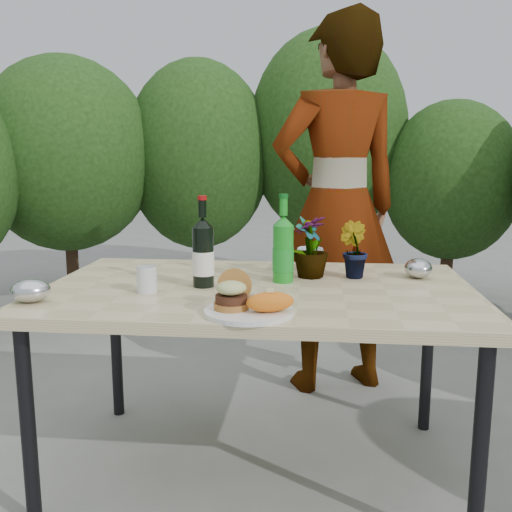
# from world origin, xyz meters

# --- Properties ---
(ground) EXTENTS (80.00, 80.00, 0.00)m
(ground) POSITION_xyz_m (0.00, 0.00, 0.00)
(ground) COLOR slate
(ground) RESTS_ON ground
(patio_table) EXTENTS (1.60, 1.00, 0.75)m
(patio_table) POSITION_xyz_m (0.00, 0.00, 0.69)
(patio_table) COLOR #D2BD8C
(patio_table) RESTS_ON ground
(shrub_hedge) EXTENTS (6.79, 5.10, 2.29)m
(shrub_hedge) POSITION_xyz_m (0.01, 1.74, 1.15)
(shrub_hedge) COLOR #382316
(shrub_hedge) RESTS_ON ground
(dinner_plate) EXTENTS (0.28, 0.28, 0.01)m
(dinner_plate) POSITION_xyz_m (0.01, -0.37, 0.76)
(dinner_plate) COLOR white
(dinner_plate) RESTS_ON patio_table
(burger_stack) EXTENTS (0.11, 0.16, 0.11)m
(burger_stack) POSITION_xyz_m (-0.05, -0.36, 0.81)
(burger_stack) COLOR #B7722D
(burger_stack) RESTS_ON dinner_plate
(sweet_potato) EXTENTS (0.17, 0.12, 0.06)m
(sweet_potato) POSITION_xyz_m (0.08, -0.39, 0.80)
(sweet_potato) COLOR orange
(sweet_potato) RESTS_ON dinner_plate
(grilled_veg) EXTENTS (0.08, 0.05, 0.03)m
(grilled_veg) POSITION_xyz_m (0.03, -0.28, 0.78)
(grilled_veg) COLOR olive
(grilled_veg) RESTS_ON dinner_plate
(wine_bottle) EXTENTS (0.08, 0.08, 0.34)m
(wine_bottle) POSITION_xyz_m (-0.20, -0.02, 0.88)
(wine_bottle) COLOR black
(wine_bottle) RESTS_ON patio_table
(sparkling_water) EXTENTS (0.08, 0.08, 0.34)m
(sparkling_water) POSITION_xyz_m (0.09, 0.09, 0.87)
(sparkling_water) COLOR #198D20
(sparkling_water) RESTS_ON patio_table
(plastic_cup) EXTENTS (0.07, 0.07, 0.09)m
(plastic_cup) POSITION_xyz_m (-0.39, -0.14, 0.80)
(plastic_cup) COLOR silver
(plastic_cup) RESTS_ON patio_table
(seedling_left) EXTENTS (0.14, 0.16, 0.24)m
(seedling_left) POSITION_xyz_m (0.18, 0.18, 0.87)
(seedling_left) COLOR #27551D
(seedling_left) RESTS_ON patio_table
(seedling_mid) EXTENTS (0.16, 0.16, 0.23)m
(seedling_mid) POSITION_xyz_m (0.36, 0.20, 0.86)
(seedling_mid) COLOR #275D1F
(seedling_mid) RESTS_ON patio_table
(seedling_right) EXTENTS (0.19, 0.19, 0.25)m
(seedling_right) POSITION_xyz_m (0.19, 0.18, 0.87)
(seedling_right) COLOR #25511B
(seedling_right) RESTS_ON patio_table
(blue_bowl) EXTENTS (0.13, 0.13, 0.09)m
(blue_bowl) POSITION_xyz_m (0.19, 0.33, 0.80)
(blue_bowl) COLOR white
(blue_bowl) RESTS_ON patio_table
(foil_packet_left) EXTENTS (0.16, 0.15, 0.08)m
(foil_packet_left) POSITION_xyz_m (-0.74, -0.31, 0.79)
(foil_packet_left) COLOR silver
(foil_packet_left) RESTS_ON patio_table
(foil_packet_right) EXTENTS (0.11, 0.13, 0.08)m
(foil_packet_right) POSITION_xyz_m (0.62, 0.21, 0.79)
(foil_packet_right) COLOR #B6B8BE
(foil_packet_right) RESTS_ON patio_table
(person) EXTENTS (0.83, 0.70, 1.93)m
(person) POSITION_xyz_m (0.32, 0.89, 0.97)
(person) COLOR #A66F53
(person) RESTS_ON ground
(terracotta_pot) EXTENTS (0.17, 0.17, 0.14)m
(terracotta_pot) POSITION_xyz_m (-1.38, 1.80, 0.07)
(terracotta_pot) COLOR #B45F2E
(terracotta_pot) RESTS_ON ground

